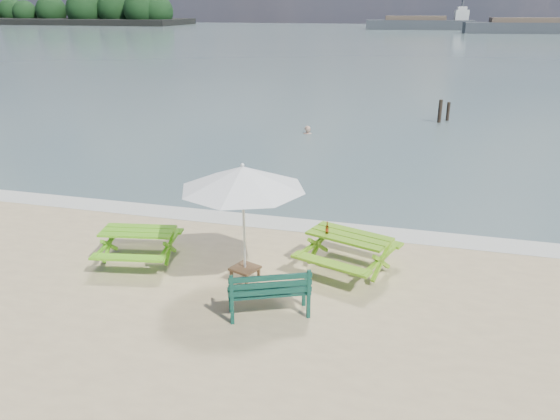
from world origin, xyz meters
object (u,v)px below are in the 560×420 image
(picnic_table_right, at_px, (349,253))
(swimmer, at_px, (307,143))
(side_table, at_px, (245,274))
(park_bench, at_px, (269,301))
(picnic_table_left, at_px, (139,246))
(beer_bottle, at_px, (327,230))
(patio_umbrella, at_px, (243,178))

(picnic_table_right, xyz_separation_m, swimmer, (-3.68, 12.86, -0.83))
(picnic_table_right, relative_size, side_table, 3.68)
(side_table, bearing_deg, park_bench, -53.07)
(picnic_table_left, height_order, park_bench, park_bench)
(side_table, relative_size, swimmer, 0.41)
(picnic_table_right, relative_size, beer_bottle, 9.01)
(patio_umbrella, xyz_separation_m, beer_bottle, (1.51, 1.02, -1.34))
(side_table, distance_m, beer_bottle, 1.97)
(patio_umbrella, xyz_separation_m, swimmer, (-1.69, 13.92, -2.69))
(picnic_table_right, height_order, patio_umbrella, patio_umbrella)
(park_bench, height_order, swimmer, park_bench)
(picnic_table_left, xyz_separation_m, side_table, (2.57, -0.30, -0.19))
(park_bench, relative_size, swimmer, 1.00)
(park_bench, distance_m, swimmer, 15.25)
(picnic_table_left, height_order, picnic_table_right, picnic_table_right)
(picnic_table_left, relative_size, park_bench, 1.28)
(park_bench, bearing_deg, side_table, 126.93)
(picnic_table_left, bearing_deg, swimmer, 86.33)
(side_table, height_order, beer_bottle, beer_bottle)
(patio_umbrella, height_order, beer_bottle, patio_umbrella)
(picnic_table_left, xyz_separation_m, beer_bottle, (4.08, 0.71, 0.55))
(beer_bottle, height_order, swimmer, beer_bottle)
(picnic_table_right, relative_size, patio_umbrella, 0.74)
(picnic_table_right, distance_m, swimmer, 13.40)
(picnic_table_left, relative_size, beer_bottle, 7.60)
(picnic_table_right, height_order, park_bench, park_bench)
(swimmer, bearing_deg, beer_bottle, -76.06)
(side_table, bearing_deg, picnic_table_left, 173.26)
(side_table, bearing_deg, patio_umbrella, 79.38)
(park_bench, distance_m, side_table, 1.39)
(picnic_table_left, height_order, side_table, picnic_table_left)
(picnic_table_left, height_order, swimmer, picnic_table_left)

